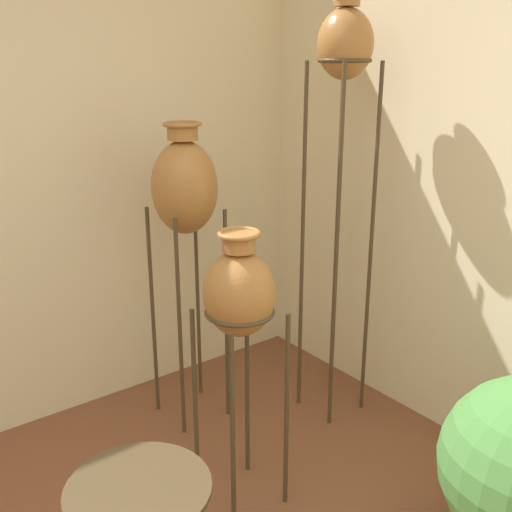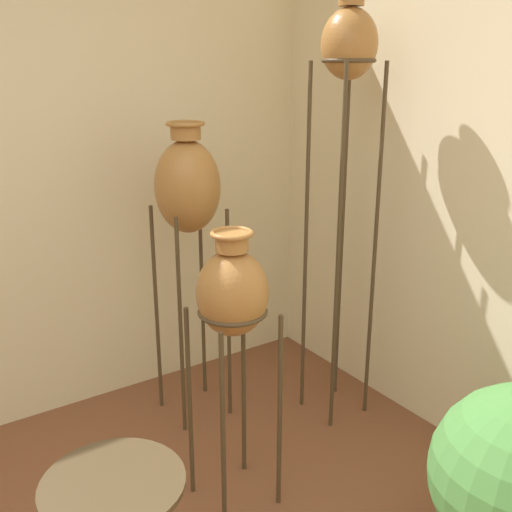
# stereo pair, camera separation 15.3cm
# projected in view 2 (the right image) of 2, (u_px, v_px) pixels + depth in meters

# --- Properties ---
(vase_stand_tall) EXTENTS (0.27, 0.27, 2.13)m
(vase_stand_tall) POSITION_uv_depth(u_px,v_px,m) (348.00, 67.00, 2.75)
(vase_stand_tall) COLOR #473823
(vase_stand_tall) RESTS_ON ground_plane
(vase_stand_medium) EXTENTS (0.32, 0.32, 1.56)m
(vase_stand_medium) POSITION_uv_depth(u_px,v_px,m) (188.00, 190.00, 2.92)
(vase_stand_medium) COLOR #473823
(vase_stand_medium) RESTS_ON ground_plane
(vase_stand_short) EXTENTS (0.29, 0.29, 1.22)m
(vase_stand_short) POSITION_uv_depth(u_px,v_px,m) (233.00, 296.00, 2.34)
(vase_stand_short) COLOR #473823
(vase_stand_short) RESTS_ON ground_plane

